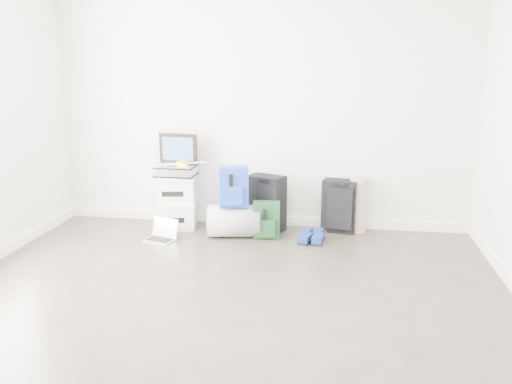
% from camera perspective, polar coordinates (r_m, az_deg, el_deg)
% --- Properties ---
extents(ground, '(5.00, 5.00, 0.00)m').
position_cam_1_polar(ground, '(3.82, -4.96, -14.30)').
color(ground, '#352B26').
rests_on(ground, ground).
extents(room_envelope, '(4.52, 5.02, 2.71)m').
position_cam_1_polar(room_envelope, '(3.39, -5.50, 12.47)').
color(room_envelope, white).
rests_on(room_envelope, ground).
extents(boxes_stack, '(0.45, 0.39, 0.58)m').
position_cam_1_polar(boxes_stack, '(5.96, -8.29, -1.02)').
color(boxes_stack, white).
rests_on(boxes_stack, ground).
extents(briefcase, '(0.42, 0.31, 0.12)m').
position_cam_1_polar(briefcase, '(5.88, -8.40, 2.25)').
color(briefcase, '#B2B2B7').
rests_on(briefcase, boxes_stack).
extents(painting, '(0.43, 0.09, 0.32)m').
position_cam_1_polar(painting, '(5.93, -8.20, 4.54)').
color(painting, black).
rests_on(painting, briefcase).
extents(drone, '(0.49, 0.49, 0.05)m').
position_cam_1_polar(drone, '(5.82, -7.74, 3.00)').
color(drone, gold).
rests_on(drone, briefcase).
extents(duffel_bag, '(0.58, 0.40, 0.33)m').
position_cam_1_polar(duffel_bag, '(5.63, -2.32, -3.07)').
color(duffel_bag, '#94969C').
rests_on(duffel_bag, ground).
extents(blue_backpack, '(0.33, 0.28, 0.41)m').
position_cam_1_polar(blue_backpack, '(5.51, -2.41, 0.47)').
color(blue_backpack, '#193DA4').
rests_on(blue_backpack, duffel_bag).
extents(large_suitcase, '(0.44, 0.38, 0.60)m').
position_cam_1_polar(large_suitcase, '(5.80, 1.07, -1.19)').
color(large_suitcase, black).
rests_on(large_suitcase, ground).
extents(green_backpack, '(0.29, 0.23, 0.38)m').
position_cam_1_polar(green_backpack, '(5.58, 1.08, -3.03)').
color(green_backpack, '#143721').
rests_on(green_backpack, ground).
extents(carry_on, '(0.39, 0.29, 0.56)m').
position_cam_1_polar(carry_on, '(5.83, 8.79, -1.47)').
color(carry_on, black).
rests_on(carry_on, ground).
extents(shoes, '(0.27, 0.28, 0.09)m').
position_cam_1_polar(shoes, '(5.51, 5.97, -4.85)').
color(shoes, black).
rests_on(shoes, ground).
extents(rolled_rug, '(0.19, 0.19, 0.58)m').
position_cam_1_polar(rolled_rug, '(5.86, 10.71, -1.36)').
color(rolled_rug, tan).
rests_on(rolled_rug, ground).
extents(laptop, '(0.35, 0.30, 0.21)m').
position_cam_1_polar(laptop, '(5.64, -9.88, -4.47)').
color(laptop, silver).
rests_on(laptop, ground).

